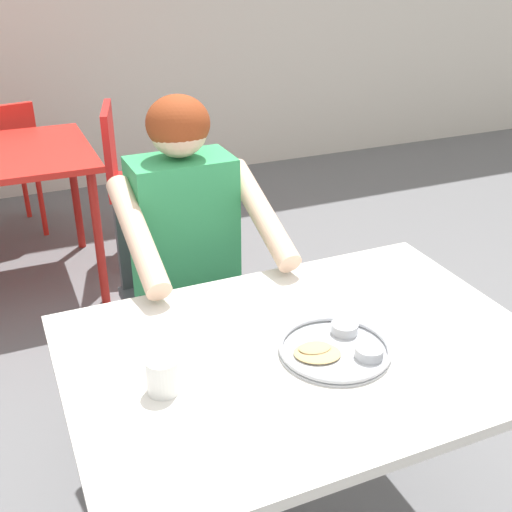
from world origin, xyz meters
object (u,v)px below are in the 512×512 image
at_px(thali_tray, 337,348).
at_px(table_foreground, 305,370).
at_px(chair_red_far, 0,160).
at_px(chair_red_right, 131,174).
at_px(chair_foreground, 177,279).
at_px(diner_foreground, 194,250).
at_px(drinking_cup, 163,374).

bearing_deg(thali_tray, table_foreground, 141.17).
bearing_deg(chair_red_far, table_foreground, -77.41).
distance_m(table_foreground, chair_red_right, 2.11).
xyz_separation_m(chair_foreground, chair_red_right, (0.12, 1.24, 0.01)).
bearing_deg(thali_tray, diner_foreground, 101.97).
xyz_separation_m(thali_tray, chair_red_far, (-0.67, 2.77, -0.25)).
bearing_deg(drinking_cup, chair_foreground, 71.96).
xyz_separation_m(table_foreground, chair_red_far, (-0.61, 2.73, -0.17)).
height_order(drinking_cup, diner_foreground, diner_foreground).
bearing_deg(thali_tray, drinking_cup, 176.86).
bearing_deg(chair_red_right, thali_tray, -89.15).
relative_size(drinking_cup, chair_red_far, 0.10).
bearing_deg(chair_red_right, diner_foreground, -94.49).
bearing_deg(thali_tray, chair_red_far, 103.58).
xyz_separation_m(chair_foreground, diner_foreground, (0.00, -0.23, 0.22)).
distance_m(chair_foreground, chair_red_far, 1.93).
height_order(chair_foreground, chair_red_far, chair_foreground).
xyz_separation_m(thali_tray, diner_foreground, (-0.15, 0.69, -0.01)).
xyz_separation_m(chair_foreground, chair_red_far, (-0.52, 1.86, -0.02)).
distance_m(diner_foreground, chair_red_right, 1.48).
bearing_deg(diner_foreground, chair_red_right, 85.51).
distance_m(drinking_cup, diner_foreground, 0.73).
bearing_deg(diner_foreground, chair_foreground, 90.73).
relative_size(table_foreground, diner_foreground, 0.98).
bearing_deg(table_foreground, thali_tray, -38.83).
bearing_deg(chair_red_far, chair_foreground, -74.34).
height_order(thali_tray, chair_red_right, chair_red_right).
height_order(diner_foreground, chair_red_right, diner_foreground).
height_order(table_foreground, diner_foreground, diner_foreground).
relative_size(drinking_cup, chair_red_right, 0.10).
height_order(drinking_cup, chair_foreground, chair_foreground).
relative_size(drinking_cup, chair_foreground, 0.10).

